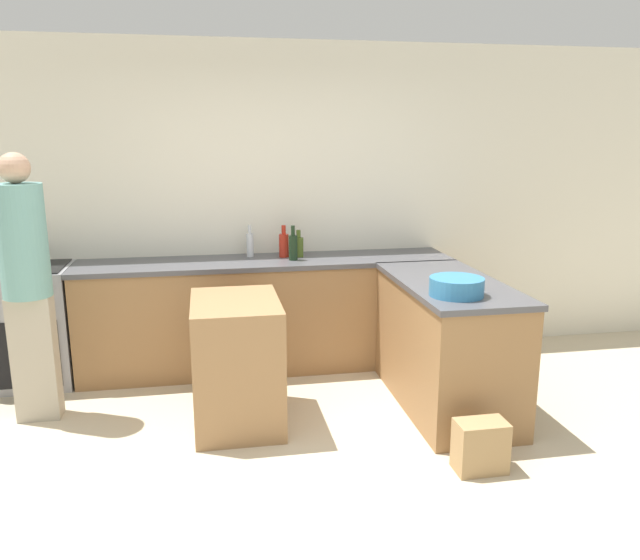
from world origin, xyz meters
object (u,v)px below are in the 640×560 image
(hot_sauce_bottle, at_px, (284,244))
(range_oven, at_px, (25,326))
(mixing_bowl, at_px, (457,287))
(vinegar_bottle_clear, at_px, (250,244))
(island_table, at_px, (237,362))
(paper_bag, at_px, (480,446))
(wine_bottle_dark, at_px, (293,246))
(olive_oil_bottle, at_px, (299,246))
(person_by_range, at_px, (26,278))

(hot_sauce_bottle, bearing_deg, range_oven, -177.58)
(mixing_bowl, height_order, vinegar_bottle_clear, vinegar_bottle_clear)
(mixing_bowl, relative_size, vinegar_bottle_clear, 1.29)
(island_table, height_order, paper_bag, island_table)
(hot_sauce_bottle, bearing_deg, mixing_bowl, -57.92)
(wine_bottle_dark, distance_m, olive_oil_bottle, 0.14)
(range_oven, bearing_deg, wine_bottle_dark, -1.52)
(range_oven, xyz_separation_m, mixing_bowl, (3.00, -1.39, 0.52))
(hot_sauce_bottle, bearing_deg, olive_oil_bottle, -8.79)
(vinegar_bottle_clear, xyz_separation_m, person_by_range, (-1.56, -0.85, -0.03))
(hot_sauce_bottle, relative_size, person_by_range, 0.15)
(hot_sauce_bottle, relative_size, paper_bag, 0.86)
(hot_sauce_bottle, height_order, olive_oil_bottle, hot_sauce_bottle)
(vinegar_bottle_clear, bearing_deg, person_by_range, -151.34)
(vinegar_bottle_clear, xyz_separation_m, paper_bag, (1.18, -2.08, -0.88))
(wine_bottle_dark, height_order, olive_oil_bottle, wine_bottle_dark)
(vinegar_bottle_clear, height_order, person_by_range, person_by_range)
(range_oven, xyz_separation_m, hot_sauce_bottle, (2.07, 0.09, 0.57))
(range_oven, bearing_deg, paper_bag, -32.95)
(range_oven, distance_m, mixing_bowl, 3.35)
(mixing_bowl, bearing_deg, range_oven, 155.13)
(olive_oil_bottle, distance_m, person_by_range, 2.10)
(mixing_bowl, bearing_deg, paper_bag, -93.07)
(paper_bag, bearing_deg, wine_bottle_dark, 114.19)
(olive_oil_bottle, bearing_deg, hot_sauce_bottle, 171.21)
(range_oven, relative_size, island_table, 1.09)
(island_table, xyz_separation_m, paper_bag, (1.37, -0.91, -0.28))
(wine_bottle_dark, distance_m, hot_sauce_bottle, 0.16)
(wine_bottle_dark, bearing_deg, mixing_bowl, -56.93)
(wine_bottle_dark, xyz_separation_m, person_by_range, (-1.89, -0.64, -0.04))
(island_table, bearing_deg, person_by_range, 166.93)
(hot_sauce_bottle, xyz_separation_m, olive_oil_bottle, (0.12, -0.02, -0.02))
(vinegar_bottle_clear, bearing_deg, island_table, -99.25)
(mixing_bowl, xyz_separation_m, hot_sauce_bottle, (-0.93, 1.48, 0.05))
(wine_bottle_dark, xyz_separation_m, vinegar_bottle_clear, (-0.34, 0.21, -0.01))
(mixing_bowl, height_order, olive_oil_bottle, olive_oil_bottle)
(wine_bottle_dark, distance_m, vinegar_bottle_clear, 0.40)
(range_oven, xyz_separation_m, island_table, (1.60, -1.01, -0.04))
(wine_bottle_dark, relative_size, vinegar_bottle_clear, 1.06)
(vinegar_bottle_clear, bearing_deg, paper_bag, -60.52)
(island_table, relative_size, olive_oil_bottle, 3.82)
(island_table, bearing_deg, olive_oil_bottle, 61.33)
(paper_bag, bearing_deg, island_table, 146.21)
(hot_sauce_bottle, distance_m, paper_bag, 2.38)
(island_table, height_order, person_by_range, person_by_range)
(wine_bottle_dark, height_order, person_by_range, person_by_range)
(island_table, bearing_deg, mixing_bowl, -15.18)
(range_oven, distance_m, person_by_range, 0.91)
(island_table, relative_size, mixing_bowl, 2.49)
(mixing_bowl, relative_size, paper_bag, 1.12)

